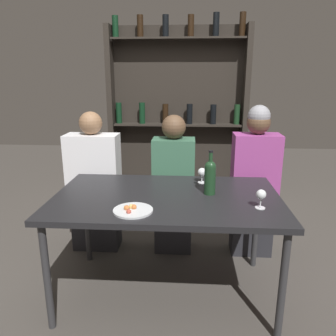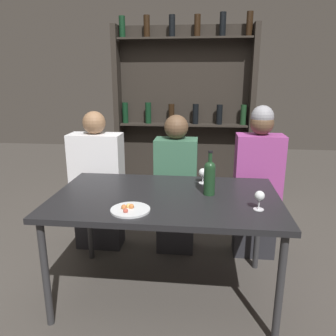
{
  "view_description": "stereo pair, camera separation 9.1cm",
  "coord_description": "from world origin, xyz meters",
  "px_view_note": "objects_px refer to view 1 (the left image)",
  "views": [
    {
      "loc": [
        0.14,
        -2.01,
        1.49
      ],
      "look_at": [
        0.0,
        0.13,
        0.88
      ],
      "focal_mm": 35.0,
      "sensor_mm": 36.0,
      "label": 1
    },
    {
      "loc": [
        0.23,
        -2.01,
        1.49
      ],
      "look_at": [
        0.0,
        0.13,
        0.88
      ],
      "focal_mm": 35.0,
      "sensor_mm": 36.0,
      "label": 2
    }
  ],
  "objects_px": {
    "wine_glass_1": "(261,195)",
    "seated_person_right": "(254,185)",
    "food_plate_0": "(133,210)",
    "seated_person_left": "(95,187)",
    "wine_bottle": "(210,176)",
    "seated_person_center": "(173,189)",
    "wine_glass_0": "(202,173)"
  },
  "relations": [
    {
      "from": "food_plate_0",
      "to": "seated_person_left",
      "type": "bearing_deg",
      "value": 118.73
    },
    {
      "from": "wine_glass_0",
      "to": "seated_person_left",
      "type": "distance_m",
      "value": 1.0
    },
    {
      "from": "food_plate_0",
      "to": "seated_person_left",
      "type": "height_order",
      "value": "seated_person_left"
    },
    {
      "from": "seated_person_left",
      "to": "seated_person_right",
      "type": "relative_size",
      "value": 0.95
    },
    {
      "from": "wine_glass_1",
      "to": "seated_person_right",
      "type": "relative_size",
      "value": 0.09
    },
    {
      "from": "wine_bottle",
      "to": "food_plate_0",
      "type": "relative_size",
      "value": 1.27
    },
    {
      "from": "wine_glass_1",
      "to": "seated_person_center",
      "type": "height_order",
      "value": "seated_person_center"
    },
    {
      "from": "seated_person_left",
      "to": "seated_person_center",
      "type": "bearing_deg",
      "value": 0.0
    },
    {
      "from": "food_plate_0",
      "to": "wine_glass_1",
      "type": "bearing_deg",
      "value": 7.47
    },
    {
      "from": "seated_person_right",
      "to": "wine_glass_0",
      "type": "bearing_deg",
      "value": -143.57
    },
    {
      "from": "wine_bottle",
      "to": "food_plate_0",
      "type": "distance_m",
      "value": 0.58
    },
    {
      "from": "wine_glass_1",
      "to": "food_plate_0",
      "type": "bearing_deg",
      "value": -172.53
    },
    {
      "from": "wine_glass_0",
      "to": "food_plate_0",
      "type": "xyz_separation_m",
      "value": [
        -0.42,
        -0.56,
        -0.07
      ]
    },
    {
      "from": "wine_bottle",
      "to": "food_plate_0",
      "type": "height_order",
      "value": "wine_bottle"
    },
    {
      "from": "seated_person_left",
      "to": "seated_person_right",
      "type": "xyz_separation_m",
      "value": [
        1.36,
        0.0,
        0.05
      ]
    },
    {
      "from": "wine_glass_1",
      "to": "seated_person_left",
      "type": "bearing_deg",
      "value": 147.25
    },
    {
      "from": "wine_glass_0",
      "to": "seated_person_right",
      "type": "height_order",
      "value": "seated_person_right"
    },
    {
      "from": "seated_person_center",
      "to": "wine_glass_1",
      "type": "bearing_deg",
      "value": -55.15
    },
    {
      "from": "wine_glass_1",
      "to": "seated_person_left",
      "type": "relative_size",
      "value": 0.1
    },
    {
      "from": "wine_glass_1",
      "to": "wine_bottle",
      "type": "bearing_deg",
      "value": 141.34
    },
    {
      "from": "wine_bottle",
      "to": "seated_person_left",
      "type": "height_order",
      "value": "seated_person_left"
    },
    {
      "from": "wine_glass_0",
      "to": "wine_glass_1",
      "type": "distance_m",
      "value": 0.57
    },
    {
      "from": "wine_glass_1",
      "to": "seated_person_left",
      "type": "height_order",
      "value": "seated_person_left"
    },
    {
      "from": "wine_glass_0",
      "to": "wine_glass_1",
      "type": "bearing_deg",
      "value": -54.64
    },
    {
      "from": "wine_glass_1",
      "to": "seated_person_right",
      "type": "distance_m",
      "value": 0.83
    },
    {
      "from": "food_plate_0",
      "to": "seated_person_center",
      "type": "bearing_deg",
      "value": 77.79
    },
    {
      "from": "wine_bottle",
      "to": "seated_person_right",
      "type": "distance_m",
      "value": 0.74
    },
    {
      "from": "wine_glass_0",
      "to": "seated_person_right",
      "type": "bearing_deg",
      "value": 36.43
    },
    {
      "from": "food_plate_0",
      "to": "seated_person_right",
      "type": "distance_m",
      "value": 1.25
    },
    {
      "from": "wine_bottle",
      "to": "wine_glass_0",
      "type": "relative_size",
      "value": 2.64
    },
    {
      "from": "seated_person_center",
      "to": "seated_person_right",
      "type": "bearing_deg",
      "value": 0.0
    },
    {
      "from": "wine_bottle",
      "to": "wine_glass_0",
      "type": "distance_m",
      "value": 0.24
    }
  ]
}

